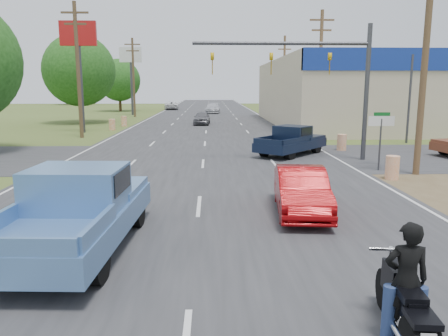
{
  "coord_description": "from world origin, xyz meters",
  "views": [
    {
      "loc": [
        0.39,
        -5.73,
        3.81
      ],
      "look_at": [
        0.81,
        7.83,
        1.3
      ],
      "focal_mm": 35.0,
      "sensor_mm": 36.0,
      "label": 1
    }
  ],
  "objects_px": {
    "distant_car_silver": "(213,108)",
    "distant_car_white": "(172,106)",
    "navy_pickup": "(292,140)",
    "rider": "(406,286)",
    "distant_car_grey": "(202,118)",
    "motorcycle": "(405,311)",
    "blue_pickup": "(79,208)",
    "red_convertible": "(301,191)"
  },
  "relations": [
    {
      "from": "distant_car_silver",
      "to": "distant_car_white",
      "type": "xyz_separation_m",
      "value": [
        -7.07,
        11.07,
        -0.05
      ]
    },
    {
      "from": "navy_pickup",
      "to": "distant_car_silver",
      "type": "relative_size",
      "value": 0.99
    },
    {
      "from": "rider",
      "to": "distant_car_grey",
      "type": "distance_m",
      "value": 39.63
    },
    {
      "from": "rider",
      "to": "distant_car_silver",
      "type": "relative_size",
      "value": 0.35
    },
    {
      "from": "motorcycle",
      "to": "distant_car_grey",
      "type": "bearing_deg",
      "value": 101.4
    },
    {
      "from": "motorcycle",
      "to": "blue_pickup",
      "type": "height_order",
      "value": "blue_pickup"
    },
    {
      "from": "distant_car_silver",
      "to": "distant_car_white",
      "type": "bearing_deg",
      "value": 126.46
    },
    {
      "from": "motorcycle",
      "to": "rider",
      "type": "bearing_deg",
      "value": 90.0
    },
    {
      "from": "rider",
      "to": "blue_pickup",
      "type": "height_order",
      "value": "blue_pickup"
    },
    {
      "from": "blue_pickup",
      "to": "distant_car_grey",
      "type": "relative_size",
      "value": 1.52
    },
    {
      "from": "red_convertible",
      "to": "distant_car_white",
      "type": "xyz_separation_m",
      "value": [
        -9.49,
        63.99,
        0.0
      ]
    },
    {
      "from": "motorcycle",
      "to": "distant_car_grey",
      "type": "relative_size",
      "value": 0.59
    },
    {
      "from": "motorcycle",
      "to": "red_convertible",
      "type": "bearing_deg",
      "value": 97.0
    },
    {
      "from": "blue_pickup",
      "to": "distant_car_white",
      "type": "height_order",
      "value": "blue_pickup"
    },
    {
      "from": "navy_pickup",
      "to": "distant_car_silver",
      "type": "distance_m",
      "value": 41.39
    },
    {
      "from": "blue_pickup",
      "to": "motorcycle",
      "type": "bearing_deg",
      "value": -31.92
    },
    {
      "from": "distant_car_white",
      "to": "distant_car_grey",
      "type": "bearing_deg",
      "value": 98.07
    },
    {
      "from": "blue_pickup",
      "to": "distant_car_white",
      "type": "bearing_deg",
      "value": 96.03
    },
    {
      "from": "blue_pickup",
      "to": "distant_car_white",
      "type": "relative_size",
      "value": 1.22
    },
    {
      "from": "navy_pickup",
      "to": "distant_car_silver",
      "type": "bearing_deg",
      "value": 136.62
    },
    {
      "from": "motorcycle",
      "to": "distant_car_grey",
      "type": "xyz_separation_m",
      "value": [
        -3.78,
        39.52,
        0.15
      ]
    },
    {
      "from": "navy_pickup",
      "to": "distant_car_grey",
      "type": "relative_size",
      "value": 1.27
    },
    {
      "from": "blue_pickup",
      "to": "distant_car_silver",
      "type": "xyz_separation_m",
      "value": [
        3.46,
        55.7,
        -0.26
      ]
    },
    {
      "from": "red_convertible",
      "to": "rider",
      "type": "relative_size",
      "value": 2.34
    },
    {
      "from": "navy_pickup",
      "to": "distant_car_white",
      "type": "xyz_separation_m",
      "value": [
        -11.41,
        52.23,
        -0.15
      ]
    },
    {
      "from": "motorcycle",
      "to": "rider",
      "type": "height_order",
      "value": "rider"
    },
    {
      "from": "blue_pickup",
      "to": "distant_car_silver",
      "type": "bearing_deg",
      "value": 89.38
    },
    {
      "from": "blue_pickup",
      "to": "distant_car_silver",
      "type": "height_order",
      "value": "blue_pickup"
    },
    {
      "from": "red_convertible",
      "to": "distant_car_white",
      "type": "relative_size",
      "value": 0.84
    },
    {
      "from": "motorcycle",
      "to": "blue_pickup",
      "type": "distance_m",
      "value": 7.35
    },
    {
      "from": "rider",
      "to": "distant_car_silver",
      "type": "distance_m",
      "value": 59.88
    },
    {
      "from": "red_convertible",
      "to": "blue_pickup",
      "type": "height_order",
      "value": "blue_pickup"
    },
    {
      "from": "motorcycle",
      "to": "distant_car_silver",
      "type": "relative_size",
      "value": 0.47
    },
    {
      "from": "rider",
      "to": "motorcycle",
      "type": "bearing_deg",
      "value": 90.0
    },
    {
      "from": "motorcycle",
      "to": "blue_pickup",
      "type": "relative_size",
      "value": 0.39
    },
    {
      "from": "red_convertible",
      "to": "distant_car_white",
      "type": "distance_m",
      "value": 64.69
    },
    {
      "from": "distant_car_silver",
      "to": "distant_car_white",
      "type": "distance_m",
      "value": 13.14
    },
    {
      "from": "red_convertible",
      "to": "distant_car_silver",
      "type": "relative_size",
      "value": 0.82
    },
    {
      "from": "blue_pickup",
      "to": "distant_car_silver",
      "type": "distance_m",
      "value": 55.81
    },
    {
      "from": "blue_pickup",
      "to": "distant_car_grey",
      "type": "distance_m",
      "value": 35.4
    },
    {
      "from": "red_convertible",
      "to": "navy_pickup",
      "type": "height_order",
      "value": "navy_pickup"
    },
    {
      "from": "distant_car_grey",
      "to": "distant_car_white",
      "type": "xyz_separation_m",
      "value": [
        -5.84,
        31.45,
        0.01
      ]
    }
  ]
}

